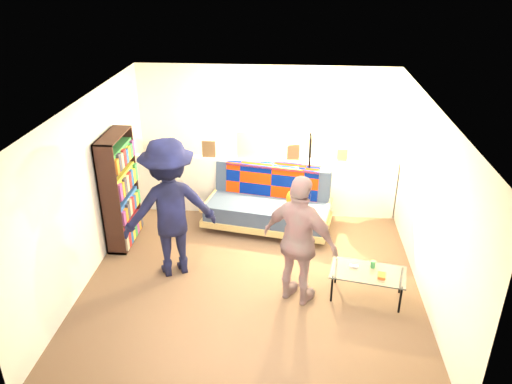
# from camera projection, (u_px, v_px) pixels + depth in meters

# --- Properties ---
(ground) EXTENTS (5.00, 5.00, 0.00)m
(ground) POSITION_uv_depth(u_px,v_px,m) (254.00, 270.00, 7.11)
(ground) COLOR brown
(ground) RESTS_ON ground
(room_shell) EXTENTS (4.60, 5.05, 2.45)m
(room_shell) POSITION_uv_depth(u_px,v_px,m) (256.00, 149.00, 6.81)
(room_shell) COLOR silver
(room_shell) RESTS_ON ground
(half_wall_ledge) EXTENTS (4.45, 0.15, 1.00)m
(half_wall_ledge) POSITION_uv_depth(u_px,v_px,m) (263.00, 185.00, 8.51)
(half_wall_ledge) COLOR silver
(half_wall_ledge) RESTS_ON ground
(ledge_decor) EXTENTS (2.97, 0.02, 0.45)m
(ledge_decor) POSITION_uv_depth(u_px,v_px,m) (249.00, 148.00, 8.21)
(ledge_decor) COLOR brown
(ledge_decor) RESTS_ON half_wall_ledge
(futon_sofa) EXTENTS (2.15, 1.29, 0.86)m
(futon_sofa) POSITION_uv_depth(u_px,v_px,m) (269.00, 204.00, 8.09)
(futon_sofa) COLOR tan
(futon_sofa) RESTS_ON ground
(bookshelf) EXTENTS (0.29, 0.87, 1.74)m
(bookshelf) POSITION_uv_depth(u_px,v_px,m) (120.00, 193.00, 7.51)
(bookshelf) COLOR black
(bookshelf) RESTS_ON ground
(coffee_table) EXTENTS (1.03, 0.69, 0.49)m
(coffee_table) POSITION_uv_depth(u_px,v_px,m) (369.00, 273.00, 6.41)
(coffee_table) COLOR black
(coffee_table) RESTS_ON ground
(floor_lamp) EXTENTS (0.35, 0.30, 1.62)m
(floor_lamp) POSITION_uv_depth(u_px,v_px,m) (311.00, 156.00, 7.96)
(floor_lamp) COLOR black
(floor_lamp) RESTS_ON ground
(person_left) EXTENTS (1.46, 1.20, 1.97)m
(person_left) POSITION_uv_depth(u_px,v_px,m) (170.00, 208.00, 6.70)
(person_left) COLOR black
(person_left) RESTS_ON ground
(person_right) EXTENTS (1.10, 0.87, 1.74)m
(person_right) POSITION_uv_depth(u_px,v_px,m) (300.00, 241.00, 6.16)
(person_right) COLOR #C17D83
(person_right) RESTS_ON ground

